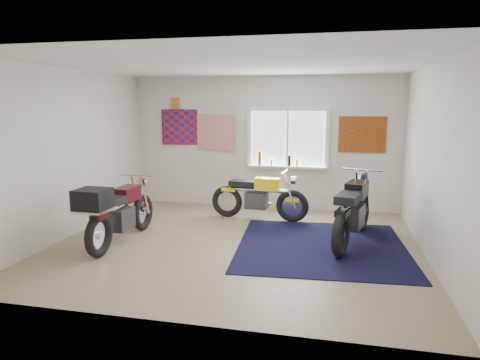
% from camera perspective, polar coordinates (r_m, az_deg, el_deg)
% --- Properties ---
extents(ground, '(5.50, 5.50, 0.00)m').
position_cam_1_polar(ground, '(6.69, -0.49, -8.49)').
color(ground, '#9E896B').
rests_on(ground, ground).
extents(room_shell, '(5.50, 5.50, 5.50)m').
position_cam_1_polar(room_shell, '(6.36, -0.52, 5.65)').
color(room_shell, white).
rests_on(room_shell, ground).
extents(navy_rug, '(2.67, 2.76, 0.01)m').
position_cam_1_polar(navy_rug, '(6.69, 10.81, -8.64)').
color(navy_rug, black).
rests_on(navy_rug, ground).
extents(window_assembly, '(1.66, 0.17, 1.26)m').
position_cam_1_polar(window_assembly, '(8.73, 6.36, 5.00)').
color(window_assembly, white).
rests_on(window_assembly, room_shell).
extents(oil_bottles, '(0.82, 0.07, 0.28)m').
position_cam_1_polar(oil_bottles, '(8.74, 4.59, 2.68)').
color(oil_bottles, brown).
rests_on(oil_bottles, window_assembly).
extents(flag_display, '(1.60, 0.10, 1.17)m').
position_cam_1_polar(flag_display, '(9.28, -8.66, 10.07)').
color(flag_display, red).
rests_on(flag_display, room_shell).
extents(triumph_poster, '(0.90, 0.03, 0.70)m').
position_cam_1_polar(triumph_poster, '(8.70, 15.98, 5.85)').
color(triumph_poster, '#A54C14').
rests_on(triumph_poster, room_shell).
extents(yellow_triumph, '(1.87, 0.56, 0.94)m').
position_cam_1_polar(yellow_triumph, '(7.99, 2.49, -2.36)').
color(yellow_triumph, black).
rests_on(yellow_triumph, ground).
extents(black_chrome_bike, '(0.79, 2.11, 1.10)m').
position_cam_1_polar(black_chrome_bike, '(6.86, 14.81, -4.18)').
color(black_chrome_bike, black).
rests_on(black_chrome_bike, navy_rug).
extents(maroon_tourer, '(0.60, 1.98, 1.01)m').
position_cam_1_polar(maroon_tourer, '(6.75, -16.11, -4.11)').
color(maroon_tourer, black).
rests_on(maroon_tourer, ground).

